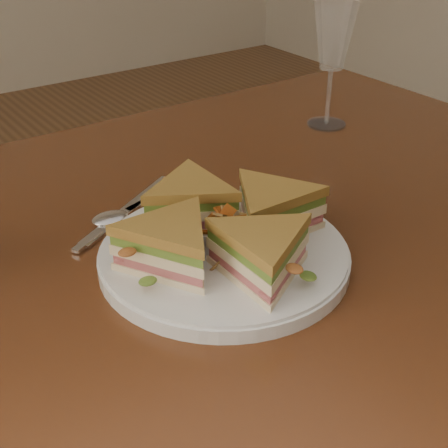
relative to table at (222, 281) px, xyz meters
name	(u,v)px	position (x,y,z in m)	size (l,w,h in m)	color
table	(222,281)	(0.00, 0.00, 0.00)	(1.20, 0.80, 0.75)	#391A0C
plate	(224,256)	(-0.06, -0.09, 0.11)	(0.28, 0.28, 0.02)	white
sandwich_wedges	(224,228)	(-0.06, -0.09, 0.14)	(0.26, 0.26, 0.06)	#F9E4B8
crisps_mound	(224,231)	(-0.06, -0.09, 0.14)	(0.09, 0.09, 0.05)	#BE5718
spoon	(124,212)	(-0.10, 0.08, 0.10)	(0.18, 0.07, 0.01)	silver
knife	(123,215)	(-0.10, 0.08, 0.10)	(0.19, 0.12, 0.00)	silver
wine_glass	(334,40)	(0.33, 0.16, 0.24)	(0.07, 0.07, 0.20)	white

